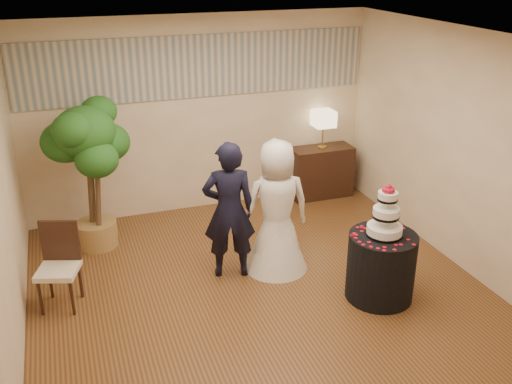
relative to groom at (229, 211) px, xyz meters
name	(u,v)px	position (x,y,z in m)	size (l,w,h in m)	color
floor	(259,291)	(0.20, -0.48, -0.83)	(5.00, 5.00, 0.00)	brown
ceiling	(260,39)	(0.20, -0.48, 1.97)	(5.00, 5.00, 0.00)	white
wall_back	(200,116)	(0.20, 2.02, 0.57)	(5.00, 0.06, 2.80)	beige
wall_front	(388,308)	(0.20, -2.98, 0.57)	(5.00, 0.06, 2.80)	beige
wall_left	(0,210)	(-2.30, -0.48, 0.57)	(0.06, 5.00, 2.80)	beige
wall_right	(460,151)	(2.70, -0.48, 0.57)	(0.06, 5.00, 2.80)	beige
mural_border	(199,66)	(0.20, 2.00, 1.27)	(4.90, 0.02, 0.85)	#A09D92
groom	(229,211)	(0.00, 0.00, 0.00)	(0.60, 0.40, 1.66)	black
bride	(277,207)	(0.57, -0.04, -0.02)	(0.79, 0.77, 1.62)	white
cake_table	(381,266)	(1.42, -1.02, -0.45)	(0.74, 0.74, 0.76)	black
wedding_cake	(386,210)	(1.42, -1.02, 0.23)	(0.38, 0.38, 0.59)	white
console	(321,172)	(2.03, 1.79, -0.43)	(0.95, 0.42, 0.79)	black
table_lamp	(323,129)	(2.03, 1.79, 0.25)	(0.30, 0.30, 0.58)	#CEBB88
ficus_tree	(90,175)	(-1.43, 1.25, 0.16)	(0.94, 0.94, 1.97)	#235C1D
side_chair	(58,268)	(-1.91, -0.04, -0.36)	(0.43, 0.45, 0.94)	black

